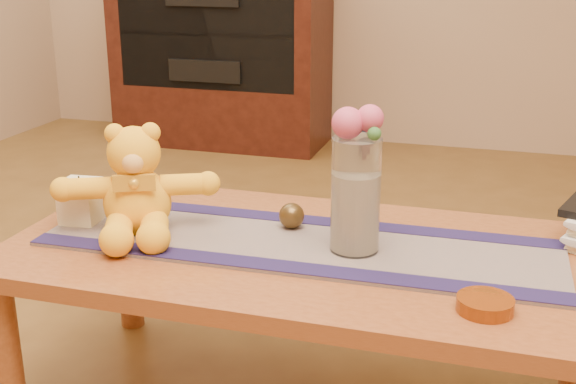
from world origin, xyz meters
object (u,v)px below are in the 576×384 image
(glass_vase, at_px, (356,195))
(book_bottom, at_px, (574,233))
(teddy_bear, at_px, (136,181))
(bronze_ball, at_px, (292,216))
(amber_dish, at_px, (485,305))
(pillar_candle, at_px, (81,201))

(glass_vase, xyz_separation_m, book_bottom, (0.48, 0.24, -0.13))
(teddy_bear, height_order, bronze_ball, teddy_bear)
(bronze_ball, height_order, amber_dish, bronze_ball)
(pillar_candle, xyz_separation_m, bronze_ball, (0.52, 0.11, -0.02))
(teddy_bear, bearing_deg, bronze_ball, -6.20)
(teddy_bear, height_order, glass_vase, glass_vase)
(teddy_bear, distance_m, amber_dish, 0.85)
(pillar_candle, distance_m, bronze_ball, 0.53)
(teddy_bear, xyz_separation_m, amber_dish, (0.83, -0.18, -0.12))
(teddy_bear, xyz_separation_m, glass_vase, (0.53, 0.03, 0.01))
(book_bottom, relative_size, amber_dish, 2.04)
(glass_vase, bearing_deg, book_bottom, 26.71)
(teddy_bear, distance_m, glass_vase, 0.53)
(pillar_candle, bearing_deg, glass_vase, 1.29)
(pillar_candle, xyz_separation_m, amber_dish, (0.99, -0.19, -0.05))
(glass_vase, height_order, book_bottom, glass_vase)
(teddy_bear, relative_size, bronze_ball, 5.88)
(teddy_bear, relative_size, pillar_candle, 3.49)
(bronze_ball, distance_m, amber_dish, 0.56)
(pillar_candle, relative_size, amber_dish, 0.97)
(amber_dish, bearing_deg, glass_vase, 145.36)
(amber_dish, bearing_deg, pillar_candle, 169.11)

